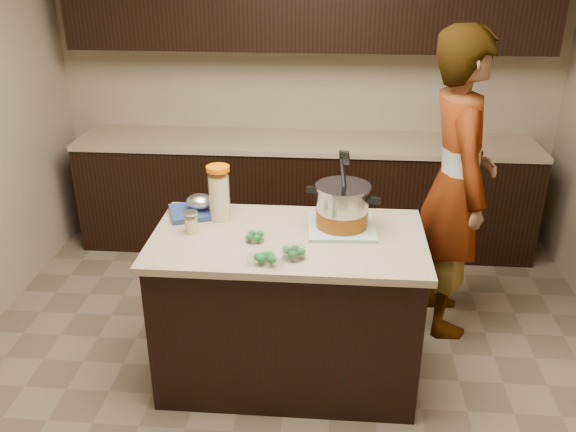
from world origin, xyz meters
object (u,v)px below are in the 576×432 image
(island, at_px, (288,308))
(person, at_px, (456,186))
(stock_pot, at_px, (342,209))
(lemonade_pitcher, at_px, (219,195))

(island, xyz_separation_m, person, (0.98, 0.65, 0.51))
(person, bearing_deg, island, 119.17)
(stock_pot, bearing_deg, island, -136.89)
(stock_pot, distance_m, person, 0.87)
(lemonade_pitcher, xyz_separation_m, person, (1.38, 0.45, -0.08))
(island, distance_m, lemonade_pitcher, 0.74)
(lemonade_pitcher, height_order, person, person)
(island, height_order, person, person)
(lemonade_pitcher, relative_size, person, 0.16)
(stock_pot, xyz_separation_m, person, (0.70, 0.52, -0.06))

